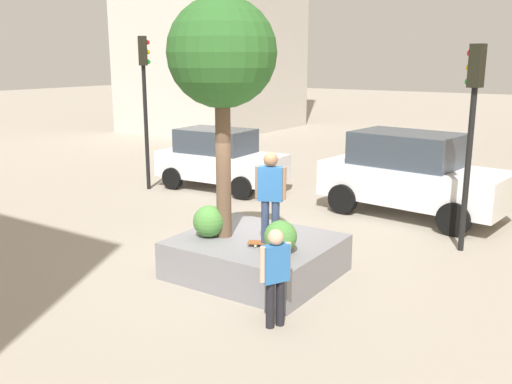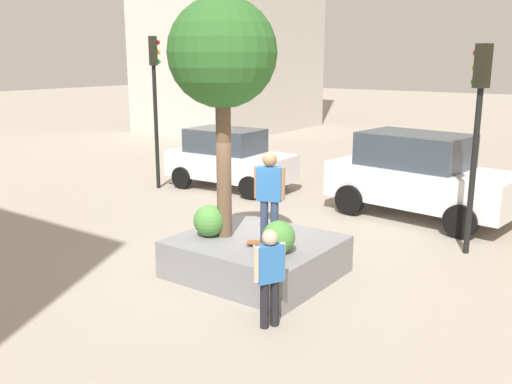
% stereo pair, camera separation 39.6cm
% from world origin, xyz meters
% --- Properties ---
extents(ground_plane, '(120.00, 120.00, 0.00)m').
position_xyz_m(ground_plane, '(0.00, 0.00, 0.00)').
color(ground_plane, '#9E9384').
extents(planter_ledge, '(2.81, 2.48, 0.70)m').
position_xyz_m(planter_ledge, '(0.52, -0.38, 0.35)').
color(planter_ledge, gray).
rests_on(planter_ledge, ground).
extents(plaza_tree, '(1.96, 1.96, 4.37)m').
position_xyz_m(plaza_tree, '(-0.07, -0.57, 4.04)').
color(plaza_tree, brown).
rests_on(plaza_tree, planter_ledge).
extents(boxwood_shrub, '(0.57, 0.57, 0.57)m').
position_xyz_m(boxwood_shrub, '(1.30, -0.78, 0.99)').
color(boxwood_shrub, '#4C8C3D').
rests_on(boxwood_shrub, planter_ledge).
extents(hedge_clump, '(0.60, 0.60, 0.60)m').
position_xyz_m(hedge_clump, '(-0.30, -0.75, 1.00)').
color(hedge_clump, '#4C8C3D').
rests_on(hedge_clump, planter_ledge).
extents(skateboard, '(0.81, 0.54, 0.07)m').
position_xyz_m(skateboard, '(0.98, -0.60, 0.76)').
color(skateboard, brown).
rests_on(skateboard, planter_ledge).
extents(skateboarder, '(0.53, 0.33, 1.64)m').
position_xyz_m(skateboarder, '(0.98, -0.60, 1.72)').
color(skateboarder, navy).
rests_on(skateboarder, skateboard).
extents(sedan_parked, '(4.08, 2.03, 1.87)m').
position_xyz_m(sedan_parked, '(-4.40, 5.02, 0.95)').
color(sedan_parked, white).
rests_on(sedan_parked, ground).
extents(police_car, '(4.82, 2.59, 2.15)m').
position_xyz_m(police_car, '(1.57, 5.26, 1.09)').
color(police_car, white).
rests_on(police_car, ground).
extents(traffic_light_corner, '(0.36, 0.32, 4.27)m').
position_xyz_m(traffic_light_corner, '(3.40, 3.18, 2.93)').
color(traffic_light_corner, black).
rests_on(traffic_light_corner, ground).
extents(traffic_light_median, '(0.37, 0.37, 4.63)m').
position_xyz_m(traffic_light_median, '(-6.22, 3.74, 3.15)').
color(traffic_light_median, black).
rests_on(traffic_light_median, ground).
extents(passerby_with_bag, '(0.35, 0.47, 1.55)m').
position_xyz_m(passerby_with_bag, '(1.94, -2.00, 0.89)').
color(passerby_with_bag, black).
rests_on(passerby_with_bag, ground).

